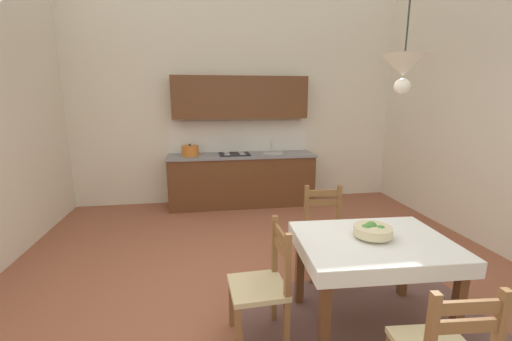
{
  "coord_description": "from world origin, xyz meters",
  "views": [
    {
      "loc": [
        -0.64,
        -2.86,
        1.85
      ],
      "look_at": [
        -0.07,
        0.65,
        1.07
      ],
      "focal_mm": 23.29,
      "sensor_mm": 36.0,
      "label": 1
    }
  ],
  "objects_px": {
    "pendant_lamp": "(404,67)",
    "kitchen_cabinetry": "(241,156)",
    "dining_chair_tv_side": "(263,285)",
    "fruit_bowl": "(372,231)",
    "dining_table": "(373,256)",
    "dining_chair_kitchen_side": "(325,233)"
  },
  "relations": [
    {
      "from": "dining_chair_kitchen_side",
      "to": "dining_table",
      "type": "bearing_deg",
      "value": -85.86
    },
    {
      "from": "kitchen_cabinetry",
      "to": "fruit_bowl",
      "type": "relative_size",
      "value": 8.33
    },
    {
      "from": "dining_table",
      "to": "pendant_lamp",
      "type": "xyz_separation_m",
      "value": [
        0.05,
        -0.11,
        1.44
      ]
    },
    {
      "from": "kitchen_cabinetry",
      "to": "dining_table",
      "type": "distance_m",
      "value": 3.43
    },
    {
      "from": "dining_chair_tv_side",
      "to": "pendant_lamp",
      "type": "distance_m",
      "value": 1.87
    },
    {
      "from": "dining_table",
      "to": "dining_chair_kitchen_side",
      "type": "bearing_deg",
      "value": 94.14
    },
    {
      "from": "dining_chair_tv_side",
      "to": "fruit_bowl",
      "type": "relative_size",
      "value": 3.1
    },
    {
      "from": "dining_chair_tv_side",
      "to": "dining_chair_kitchen_side",
      "type": "height_order",
      "value": "same"
    },
    {
      "from": "dining_table",
      "to": "dining_chair_kitchen_side",
      "type": "distance_m",
      "value": 0.89
    },
    {
      "from": "pendant_lamp",
      "to": "kitchen_cabinetry",
      "type": "bearing_deg",
      "value": 101.69
    },
    {
      "from": "kitchen_cabinetry",
      "to": "pendant_lamp",
      "type": "height_order",
      "value": "pendant_lamp"
    },
    {
      "from": "dining_chair_kitchen_side",
      "to": "pendant_lamp",
      "type": "relative_size",
      "value": 1.16
    },
    {
      "from": "kitchen_cabinetry",
      "to": "dining_chair_tv_side",
      "type": "bearing_deg",
      "value": -93.92
    },
    {
      "from": "kitchen_cabinetry",
      "to": "fruit_bowl",
      "type": "distance_m",
      "value": 3.39
    },
    {
      "from": "kitchen_cabinetry",
      "to": "dining_chair_kitchen_side",
      "type": "xyz_separation_m",
      "value": [
        0.6,
        -2.48,
        -0.41
      ]
    },
    {
      "from": "kitchen_cabinetry",
      "to": "pendant_lamp",
      "type": "distance_m",
      "value": 3.74
    },
    {
      "from": "dining_chair_tv_side",
      "to": "fruit_bowl",
      "type": "xyz_separation_m",
      "value": [
        0.9,
        0.04,
        0.37
      ]
    },
    {
      "from": "kitchen_cabinetry",
      "to": "dining_chair_kitchen_side",
      "type": "height_order",
      "value": "kitchen_cabinetry"
    },
    {
      "from": "dining_chair_tv_side",
      "to": "fruit_bowl",
      "type": "height_order",
      "value": "dining_chair_tv_side"
    },
    {
      "from": "dining_table",
      "to": "pendant_lamp",
      "type": "bearing_deg",
      "value": -65.43
    },
    {
      "from": "dining_table",
      "to": "dining_chair_tv_side",
      "type": "xyz_separation_m",
      "value": [
        -0.9,
        -0.01,
        -0.17
      ]
    },
    {
      "from": "dining_chair_tv_side",
      "to": "pendant_lamp",
      "type": "relative_size",
      "value": 1.16
    }
  ]
}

